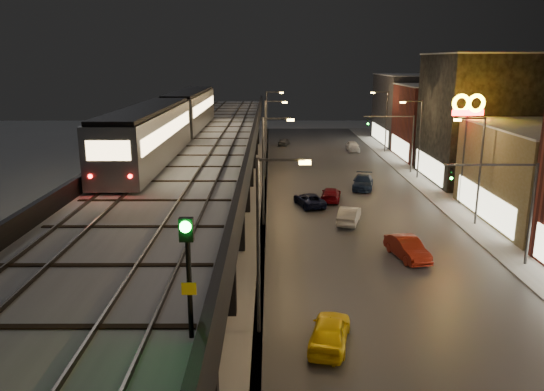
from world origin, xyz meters
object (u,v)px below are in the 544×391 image
object	(u,v)px
car_onc_white	(363,183)
car_mid_silver	(309,200)
car_far_white	(284,142)
car_taxi	(330,332)
car_onc_silver	(407,249)
rail_signal	(188,254)
car_near_white	(349,216)
subway_train	(174,119)
car_mid_dark	(331,195)
car_onc_red	(353,147)

from	to	relation	value
car_onc_white	car_mid_silver	bearing A→B (deg)	-119.16
car_far_white	car_onc_white	size ratio (longest dim) A/B	0.72
car_taxi	car_mid_silver	size ratio (longest dim) A/B	0.97
car_mid_silver	car_far_white	world-z (taller)	car_mid_silver
car_onc_silver	rail_signal	bearing A→B (deg)	-129.59
car_near_white	car_mid_silver	xyz separation A→B (m)	(-2.96, 5.42, -0.11)
subway_train	car_mid_dark	bearing A→B (deg)	15.46
car_mid_silver	car_far_white	size ratio (longest dim) A/B	1.25
rail_signal	car_mid_dark	size ratio (longest dim) A/B	0.72
car_taxi	car_far_white	world-z (taller)	car_taxi
subway_train	car_onc_red	distance (m)	39.78
car_far_white	car_onc_silver	distance (m)	50.90
rail_signal	car_mid_silver	size ratio (longest dim) A/B	0.71
car_taxi	car_onc_red	xyz separation A→B (m)	(9.57, 56.13, 0.00)
car_taxi	car_near_white	size ratio (longest dim) A/B	0.98
car_near_white	car_mid_dark	bearing A→B (deg)	-68.63
rail_signal	car_onc_white	bearing A→B (deg)	74.59
car_onc_red	car_mid_silver	bearing A→B (deg)	-105.64
rail_signal	car_mid_silver	distance (m)	37.45
car_mid_dark	car_far_white	distance (m)	35.07
subway_train	car_near_white	world-z (taller)	subway_train
car_far_white	car_onc_silver	world-z (taller)	car_onc_silver
rail_signal	car_far_white	bearing A→B (deg)	86.74
subway_train	car_taxi	xyz separation A→B (m)	(11.23, -23.11, -7.72)
car_mid_dark	car_onc_white	size ratio (longest dim) A/B	0.88
car_mid_dark	car_far_white	world-z (taller)	car_mid_dark
car_far_white	car_mid_silver	bearing A→B (deg)	105.24
car_mid_dark	car_onc_silver	distance (m)	15.91
subway_train	rail_signal	bearing A→B (deg)	-79.36
rail_signal	car_far_white	world-z (taller)	rail_signal
car_mid_dark	car_onc_silver	world-z (taller)	car_onc_silver
car_onc_white	car_onc_red	bearing A→B (deg)	96.64
car_near_white	car_mid_dark	world-z (taller)	car_near_white
subway_train	car_far_white	world-z (taller)	subway_train
subway_train	car_near_white	size ratio (longest dim) A/B	8.61
car_taxi	car_mid_silver	world-z (taller)	car_taxi
subway_train	car_mid_silver	size ratio (longest dim) A/B	8.51
car_onc_white	car_onc_red	distance (m)	24.17
rail_signal	car_taxi	xyz separation A→B (m)	(4.83, 10.96, -8.14)
rail_signal	car_near_white	bearing A→B (deg)	74.33
subway_train	car_onc_red	bearing A→B (deg)	57.79
car_far_white	car_onc_red	xyz separation A→B (m)	(10.24, -5.80, 0.14)
subway_train	car_mid_silver	xyz separation A→B (m)	(12.04, 2.02, -7.84)
car_taxi	car_mid_dark	distance (m)	27.23
car_onc_white	rail_signal	bearing A→B (deg)	-92.77
subway_train	car_onc_silver	distance (m)	22.63
car_taxi	car_onc_silver	bearing A→B (deg)	-106.95
subway_train	rail_signal	world-z (taller)	subway_train
car_taxi	car_mid_silver	distance (m)	25.14
subway_train	car_mid_dark	size ratio (longest dim) A/B	8.61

